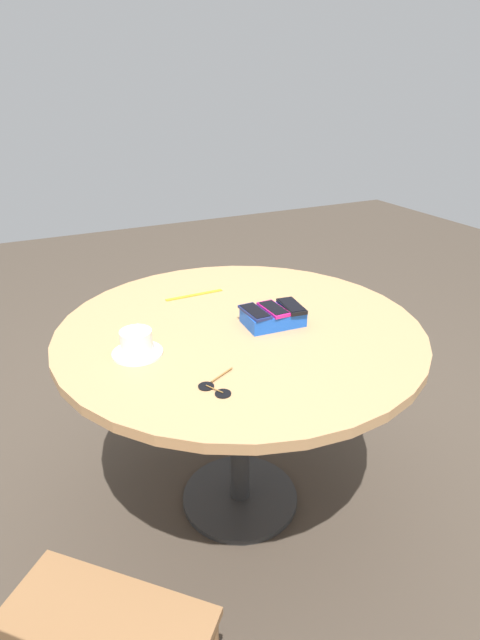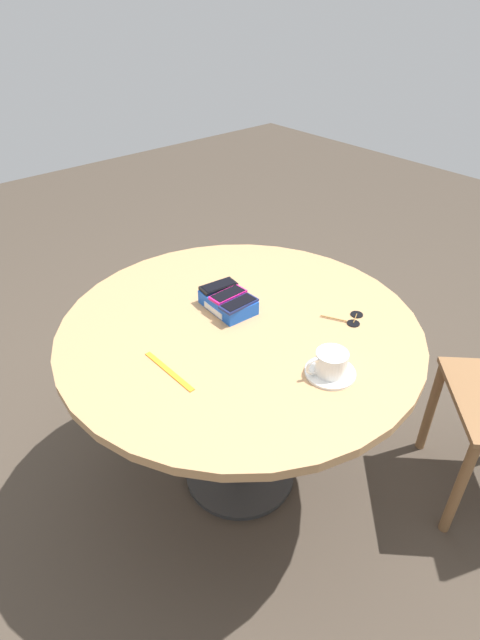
{
  "view_description": "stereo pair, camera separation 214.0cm",
  "coord_description": "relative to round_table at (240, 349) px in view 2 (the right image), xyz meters",
  "views": [
    {
      "loc": [
        0.62,
        1.26,
        1.41
      ],
      "look_at": [
        0.0,
        0.0,
        0.74
      ],
      "focal_mm": 28.0,
      "sensor_mm": 36.0,
      "label": 1
    },
    {
      "loc": [
        0.97,
        -0.84,
        1.63
      ],
      "look_at": [
        0.0,
        0.0,
        0.74
      ],
      "focal_mm": 28.0,
      "sensor_mm": 36.0,
      "label": 2
    }
  ],
  "objects": [
    {
      "name": "round_table",
      "position": [
        0.0,
        0.0,
        0.0
      ],
      "size": [
        1.14,
        1.14,
        0.72
      ],
      "color": "#2D2D2D",
      "rests_on": "ground_plane"
    },
    {
      "name": "phone_navy",
      "position": [
        -0.04,
        0.03,
        0.15
      ],
      "size": [
        0.06,
        0.13,
        0.01
      ],
      "color": "navy",
      "rests_on": "phone_box"
    },
    {
      "name": "phone_black",
      "position": [
        -0.16,
        0.04,
        0.15
      ],
      "size": [
        0.07,
        0.13,
        0.01
      ],
      "color": "black",
      "rests_on": "phone_box"
    },
    {
      "name": "ground_plane",
      "position": [
        0.0,
        0.0,
        -0.63
      ],
      "size": [
        8.0,
        8.0,
        0.0
      ],
      "primitive_type": "plane",
      "color": "#42382D"
    },
    {
      "name": "coffee_cup",
      "position": [
        0.34,
        0.03,
        0.14
      ],
      "size": [
        0.09,
        0.12,
        0.06
      ],
      "color": "white",
      "rests_on": "saucer"
    },
    {
      "name": "phone_magenta",
      "position": [
        -0.1,
        0.03,
        0.15
      ],
      "size": [
        0.06,
        0.12,
        0.01
      ],
      "color": "#D11975",
      "rests_on": "phone_box"
    },
    {
      "name": "lanyard_strap",
      "position": [
        0.04,
        -0.3,
        0.1
      ],
      "size": [
        0.22,
        0.02,
        0.0
      ],
      "primitive_type": "cube",
      "rotation": [
        0.0,
        0.0,
        0.02
      ],
      "color": "orange",
      "rests_on": "round_table"
    },
    {
      "name": "sunglasses",
      "position": [
        0.21,
        0.29,
        0.1
      ],
      "size": [
        0.12,
        0.12,
        0.01
      ],
      "color": "black",
      "rests_on": "round_table"
    },
    {
      "name": "saucer",
      "position": [
        0.34,
        0.04,
        0.1
      ],
      "size": [
        0.14,
        0.14,
        0.01
      ],
      "primitive_type": "cylinder",
      "color": "white",
      "rests_on": "round_table"
    },
    {
      "name": "phone_box",
      "position": [
        -0.1,
        0.03,
        0.12
      ],
      "size": [
        0.19,
        0.13,
        0.05
      ],
      "color": "blue",
      "rests_on": "round_table"
    }
  ]
}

